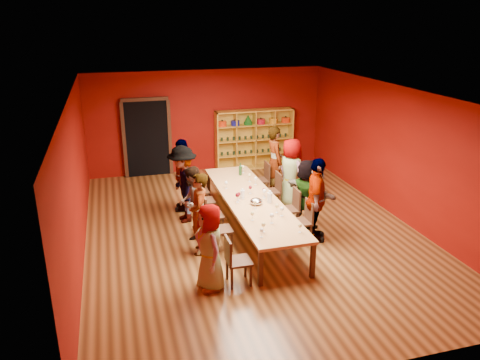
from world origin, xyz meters
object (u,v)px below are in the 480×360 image
object	(u,v)px
chair_person_left_1	(217,227)
spittoon_bowl	(256,201)
chair_person_right_2	(292,206)
person_left_4	(183,175)
person_left_1	(199,214)
chair_person_right_1	(304,219)
person_right_3	(291,173)
person_left_3	(183,184)
chair_person_left_2	(210,213)
chair_person_left_0	(234,258)
chair_person_right_3	(274,189)
shelving_unit	(254,136)
chair_person_left_4	(196,189)
chair_person_left_3	(202,199)
tasting_table	(251,201)
person_right_4	(275,161)
person_right_2	(306,193)
chair_person_right_4	(263,177)
person_left_2	(192,203)
wine_bottle	(240,170)
person_right_1	(316,200)
person_left_0	(210,247)

from	to	relation	value
chair_person_left_1	spittoon_bowl	size ratio (longest dim) A/B	3.33
chair_person_right_2	person_left_4	bearing A→B (deg)	142.20
person_left_1	chair_person_right_1	xyz separation A→B (m)	(2.18, -0.10, -0.33)
chair_person_right_1	person_right_3	distance (m)	1.93
person_left_4	chair_person_right_1	distance (m)	3.19
person_left_3	chair_person_right_1	bearing A→B (deg)	50.51
person_left_1	chair_person_left_2	xyz separation A→B (m)	(0.36, 0.73, -0.33)
chair_person_left_0	chair_person_right_3	xyz separation A→B (m)	(1.82, 3.07, 0.00)
person_left_4	shelving_unit	bearing A→B (deg)	151.71
person_left_3	chair_person_left_4	size ratio (longest dim) A/B	2.00
chair_person_left_3	person_right_3	world-z (taller)	person_right_3
tasting_table	person_left_3	world-z (taller)	person_left_3
chair_person_right_2	person_right_4	bearing A→B (deg)	81.19
person_right_2	chair_person_left_0	bearing A→B (deg)	111.11
chair_person_right_1	chair_person_right_4	world-z (taller)	same
spittoon_bowl	person_left_4	bearing A→B (deg)	122.80
person_left_3	person_right_3	world-z (taller)	person_left_3
chair_person_right_2	spittoon_bowl	distance (m)	0.99
shelving_unit	chair_person_right_2	distance (m)	4.45
person_left_2	chair_person_right_4	distance (m)	2.89
wine_bottle	person_right_2	bearing A→B (deg)	-57.58
person_left_3	chair_person_right_2	xyz separation A→B (m)	(2.24, -1.00, -0.39)
person_left_2	chair_person_right_2	bearing A→B (deg)	105.83
spittoon_bowl	chair_person_left_3	bearing A→B (deg)	126.30
person_left_3	chair_person_right_3	size ratio (longest dim) A/B	2.00
shelving_unit	person_right_1	size ratio (longest dim) A/B	1.35
chair_person_left_2	chair_person_right_2	xyz separation A→B (m)	(1.82, -0.13, 0.00)
chair_person_right_1	person_right_3	size ratio (longest dim) A/B	0.52
person_right_3	person_left_2	bearing A→B (deg)	94.57
person_left_0	chair_person_right_1	distance (m)	2.57
person_left_0	chair_person_right_4	world-z (taller)	person_left_0
tasting_table	chair_person_left_0	size ratio (longest dim) A/B	5.06
tasting_table	chair_person_left_4	distance (m)	1.83
chair_person_left_4	person_right_1	bearing A→B (deg)	-48.48
person_right_3	spittoon_bowl	distance (m)	1.94
chair_person_left_0	chair_person_left_3	size ratio (longest dim) A/B	1.00
chair_person_right_4	person_right_4	distance (m)	0.52
shelving_unit	wine_bottle	world-z (taller)	shelving_unit
wine_bottle	person_right_1	bearing A→B (deg)	-67.51
chair_person_left_0	person_left_1	xyz separation A→B (m)	(-0.36, 1.31, 0.33)
tasting_table	person_right_3	distance (m)	1.73
person_left_2	person_right_1	bearing A→B (deg)	90.68
tasting_table	chair_person_left_4	bearing A→B (deg)	120.01
chair_person_left_1	chair_person_left_4	world-z (taller)	same
person_left_2	person_right_1	distance (m)	2.57
person_right_2	wine_bottle	size ratio (longest dim) A/B	4.94
chair_person_left_0	chair_person_right_3	size ratio (longest dim) A/B	1.00
chair_person_left_4	chair_person_right_3	xyz separation A→B (m)	(1.82, -0.49, 0.00)
chair_person_left_2	person_left_3	size ratio (longest dim) A/B	0.50
person_left_2	person_left_3	distance (m)	0.87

